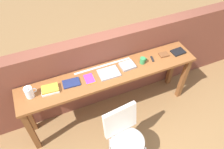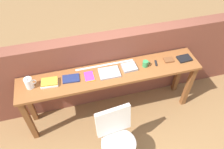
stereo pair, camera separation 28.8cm
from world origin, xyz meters
name	(u,v)px [view 1 (the left image)]	position (x,y,z in m)	size (l,w,h in m)	color
ground_plane	(118,125)	(0.00, 0.00, 0.00)	(40.00, 40.00, 0.00)	olive
brick_wall_back	(102,70)	(0.00, 0.64, 0.63)	(6.00, 0.20, 1.25)	brown
sideboard	(111,80)	(0.00, 0.30, 0.74)	(2.50, 0.44, 0.88)	brown
chair_white_moulded	(125,135)	(-0.12, -0.43, 0.53)	(0.49, 0.50, 0.89)	silver
pitcher_white	(29,92)	(-1.05, 0.32, 0.96)	(0.14, 0.10, 0.18)	white
book_stack_leftmost	(50,90)	(-0.81, 0.31, 0.90)	(0.23, 0.17, 0.05)	white
magazine_cycling	(71,83)	(-0.54, 0.33, 0.89)	(0.22, 0.14, 0.02)	navy
pamphlet_pile_colourful	(90,79)	(-0.29, 0.31, 0.88)	(0.13, 0.18, 0.01)	#3399D8
book_open_centre	(109,73)	(-0.02, 0.30, 0.89)	(0.28, 0.21, 0.02)	#9E9EA3
book_grey_hardcover	(127,65)	(0.27, 0.33, 0.90)	(0.20, 0.17, 0.03)	#9E9EA3
mug	(143,60)	(0.49, 0.31, 0.92)	(0.11, 0.08, 0.09)	#338C4C
multitool_folded	(152,59)	(0.65, 0.32, 0.89)	(0.02, 0.11, 0.02)	black
leather_journal_brown	(164,55)	(0.85, 0.33, 0.89)	(0.13, 0.10, 0.02)	brown
book_repair_rightmost	(178,52)	(1.08, 0.30, 0.89)	(0.19, 0.14, 0.02)	black
ruler_metal_back_edge	(103,66)	(-0.04, 0.47, 0.88)	(0.82, 0.03, 0.00)	silver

